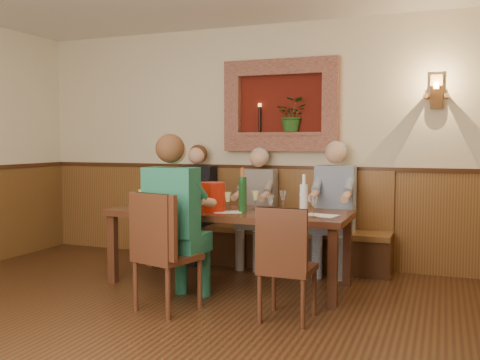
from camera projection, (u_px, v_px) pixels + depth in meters
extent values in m
plane|color=#33180E|center=(127.00, 351.00, 3.66)|extent=(6.00, 6.00, 0.00)
cube|color=beige|center=(265.00, 144.00, 6.35)|extent=(6.00, 0.04, 2.80)
cube|color=brown|center=(264.00, 215.00, 6.39)|extent=(6.00, 0.04, 1.10)
cube|color=#381E0F|center=(265.00, 167.00, 6.35)|extent=(6.02, 0.06, 0.05)
cube|color=#52130B|center=(281.00, 106.00, 6.23)|extent=(1.00, 0.02, 0.70)
cube|color=#A26652|center=(280.00, 67.00, 6.16)|extent=(1.36, 0.12, 0.18)
cube|color=#A26652|center=(280.00, 143.00, 6.22)|extent=(1.36, 0.12, 0.18)
cube|color=#A26652|center=(233.00, 107.00, 6.40)|extent=(0.18, 0.12, 0.70)
cube|color=#A26652|center=(331.00, 104.00, 5.98)|extent=(0.18, 0.12, 0.70)
cube|color=#A26652|center=(280.00, 134.00, 6.21)|extent=(1.00, 0.14, 0.04)
imported|color=#224F1B|center=(293.00, 115.00, 6.14)|extent=(0.35, 0.30, 0.39)
cylinder|color=black|center=(260.00, 120.00, 6.29)|extent=(0.03, 0.03, 0.30)
cylinder|color=#FFBF59|center=(260.00, 105.00, 6.28)|extent=(0.04, 0.04, 0.04)
cube|color=brown|center=(436.00, 92.00, 5.58)|extent=(0.12, 0.08, 0.35)
cylinder|color=brown|center=(426.00, 97.00, 5.56)|extent=(0.05, 0.18, 0.05)
cylinder|color=brown|center=(447.00, 96.00, 5.49)|extent=(0.05, 0.18, 0.05)
cylinder|color=#FFBF59|center=(436.00, 86.00, 5.46)|extent=(0.06, 0.06, 0.06)
cube|color=#3A1F11|center=(229.00, 213.00, 5.33)|extent=(2.40, 0.90, 0.06)
cube|color=#3A1F11|center=(113.00, 249.00, 5.41)|extent=(0.08, 0.08, 0.69)
cube|color=#3A1F11|center=(333.00, 268.00, 4.61)|extent=(0.08, 0.08, 0.69)
cube|color=#3A1F11|center=(150.00, 237.00, 6.10)|extent=(0.08, 0.08, 0.69)
cube|color=#3A1F11|center=(347.00, 251.00, 5.30)|extent=(0.08, 0.08, 0.69)
cube|color=#381E0F|center=(258.00, 248.00, 6.21)|extent=(3.00, 0.40, 0.40)
cube|color=brown|center=(258.00, 229.00, 6.20)|extent=(3.00, 0.45, 0.06)
cube|color=brown|center=(264.00, 196.00, 6.35)|extent=(3.00, 0.06, 0.66)
cube|color=#3A1F11|center=(168.00, 285.00, 4.55)|extent=(0.53, 0.53, 0.43)
cube|color=#3A1F11|center=(168.00, 257.00, 4.53)|extent=(0.56, 0.56, 0.05)
cube|color=#3A1F11|center=(150.00, 226.00, 4.35)|extent=(0.44, 0.17, 0.53)
cube|color=#3A1F11|center=(288.00, 296.00, 4.30)|extent=(0.40, 0.40, 0.39)
cube|color=#3A1F11|center=(288.00, 269.00, 4.28)|extent=(0.42, 0.42, 0.05)
cube|color=#3A1F11|center=(281.00, 240.00, 4.09)|extent=(0.41, 0.05, 0.49)
cube|color=black|center=(192.00, 243.00, 6.35)|extent=(0.41, 0.43, 0.45)
cube|color=black|center=(198.00, 188.00, 6.46)|extent=(0.41, 0.21, 0.53)
sphere|color=#D8A384|center=(197.00, 156.00, 6.40)|extent=(0.20, 0.20, 0.20)
sphere|color=#4C2D19|center=(198.00, 154.00, 6.44)|extent=(0.22, 0.22, 0.22)
cube|color=#57504F|center=(254.00, 248.00, 6.08)|extent=(0.39, 0.41, 0.45)
cube|color=#57504F|center=(259.00, 191.00, 6.18)|extent=(0.39, 0.21, 0.51)
sphere|color=#D8A384|center=(258.00, 159.00, 6.12)|extent=(0.20, 0.20, 0.20)
sphere|color=#B2B2B2|center=(259.00, 157.00, 6.16)|extent=(0.22, 0.22, 0.22)
cube|color=navy|center=(331.00, 254.00, 5.75)|extent=(0.43, 0.45, 0.45)
cube|color=navy|center=(335.00, 191.00, 5.87)|extent=(0.43, 0.22, 0.56)
sphere|color=#D8A384|center=(335.00, 154.00, 5.80)|extent=(0.21, 0.21, 0.21)
sphere|color=#B2B2B2|center=(336.00, 152.00, 5.84)|extent=(0.23, 0.23, 0.23)
cube|color=#174D52|center=(182.00, 276.00, 4.79)|extent=(0.45, 0.47, 0.45)
cube|color=#174D52|center=(171.00, 202.00, 4.57)|extent=(0.45, 0.24, 0.59)
sphere|color=#D8A384|center=(173.00, 151.00, 4.57)|extent=(0.23, 0.23, 0.23)
sphere|color=#4C2D19|center=(170.00, 148.00, 4.52)|extent=(0.25, 0.25, 0.25)
cylinder|color=red|center=(213.00, 197.00, 5.22)|extent=(0.27, 0.27, 0.28)
cylinder|color=#19471E|center=(243.00, 194.00, 5.19)|extent=(0.10, 0.10, 0.34)
cylinder|color=#D15117|center=(243.00, 172.00, 5.17)|extent=(0.04, 0.04, 0.09)
cylinder|color=#19471E|center=(178.00, 193.00, 5.69)|extent=(0.08, 0.08, 0.27)
cylinder|color=#19471E|center=(178.00, 176.00, 5.67)|extent=(0.03, 0.03, 0.09)
cylinder|color=silver|center=(304.00, 201.00, 4.79)|extent=(0.08, 0.08, 0.30)
cylinder|color=silver|center=(304.00, 179.00, 4.78)|extent=(0.04, 0.04, 0.09)
cube|color=white|center=(161.00, 207.00, 5.52)|extent=(0.27, 0.21, 0.00)
cube|color=white|center=(227.00, 212.00, 5.17)|extent=(0.32, 0.28, 0.00)
cube|color=white|center=(321.00, 215.00, 4.94)|extent=(0.33, 0.27, 0.00)
cube|color=white|center=(176.00, 211.00, 5.22)|extent=(0.27, 0.20, 0.00)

